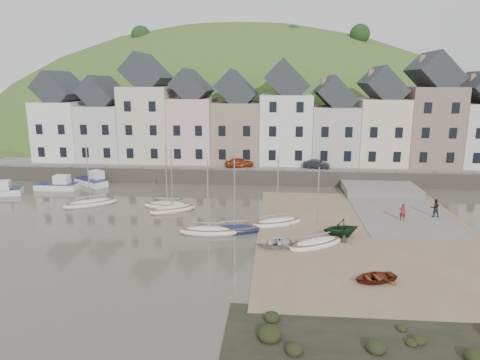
# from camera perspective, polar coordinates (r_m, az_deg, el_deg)

# --- Properties ---
(ground) EXTENTS (160.00, 160.00, 0.00)m
(ground) POSITION_cam_1_polar(r_m,az_deg,el_deg) (36.10, -0.81, -6.77)
(ground) COLOR #4C463B
(ground) RESTS_ON ground
(quay_land) EXTENTS (90.00, 30.00, 1.50)m
(quay_land) POSITION_cam_1_polar(r_m,az_deg,el_deg) (66.90, 1.88, 3.05)
(quay_land) COLOR #405F26
(quay_land) RESTS_ON ground
(quay_street) EXTENTS (70.00, 7.00, 0.10)m
(quay_street) POSITION_cam_1_polar(r_m,az_deg,el_deg) (55.46, 1.26, 1.86)
(quay_street) COLOR slate
(quay_street) RESTS_ON quay_land
(seawall) EXTENTS (70.00, 1.20, 1.80)m
(seawall) POSITION_cam_1_polar(r_m,az_deg,el_deg) (52.17, 1.02, 0.43)
(seawall) COLOR slate
(seawall) RESTS_ON ground
(beach) EXTENTS (18.00, 26.00, 0.06)m
(beach) POSITION_cam_1_polar(r_m,az_deg,el_deg) (36.73, 16.66, -6.93)
(beach) COLOR #7D634C
(beach) RESTS_ON ground
(slipway) EXTENTS (8.00, 18.00, 0.12)m
(slipway) POSITION_cam_1_polar(r_m,az_deg,el_deg) (45.07, 19.63, -3.44)
(slipway) COLOR slate
(slipway) RESTS_ON ground
(hillside) EXTENTS (134.40, 84.00, 84.00)m
(hillside) POSITION_cam_1_polar(r_m,az_deg,el_deg) (98.90, -0.25, -4.88)
(hillside) COLOR #405F26
(hillside) RESTS_ON ground
(townhouse_terrace) EXTENTS (61.05, 8.00, 13.93)m
(townhouse_terrace) POSITION_cam_1_polar(r_m,az_deg,el_deg) (58.06, 3.26, 8.09)
(townhouse_terrace) COLOR white
(townhouse_terrace) RESTS_ON quay_land
(sailboat_0) EXTENTS (5.23, 4.29, 6.32)m
(sailboat_0) POSITION_cam_1_polar(r_m,az_deg,el_deg) (45.74, -19.17, -2.91)
(sailboat_0) COLOR white
(sailboat_0) RESTS_ON ground
(sailboat_1) EXTENTS (4.72, 1.63, 6.32)m
(sailboat_1) POSITION_cam_1_polar(r_m,az_deg,el_deg) (43.14, -9.57, -3.29)
(sailboat_1) COLOR white
(sailboat_1) RESTS_ON ground
(sailboat_2) EXTENTS (4.70, 3.75, 6.32)m
(sailboat_2) POSITION_cam_1_polar(r_m,az_deg,el_deg) (41.76, -8.87, -3.81)
(sailboat_2) COLOR beige
(sailboat_2) RESTS_ON ground
(sailboat_3) EXTENTS (4.88, 1.64, 6.32)m
(sailboat_3) POSITION_cam_1_polar(r_m,az_deg,el_deg) (35.45, -4.18, -6.73)
(sailboat_3) COLOR white
(sailboat_3) RESTS_ON ground
(sailboat_4) EXTENTS (4.81, 3.39, 6.32)m
(sailboat_4) POSITION_cam_1_polar(r_m,az_deg,el_deg) (37.57, 4.92, -5.59)
(sailboat_4) COLOR white
(sailboat_4) RESTS_ON ground
(sailboat_5) EXTENTS (4.47, 2.33, 6.32)m
(sailboat_5) POSITION_cam_1_polar(r_m,az_deg,el_deg) (35.74, -0.72, -6.52)
(sailboat_5) COLOR #141C40
(sailboat_5) RESTS_ON ground
(sailboat_6) EXTENTS (4.80, 3.91, 6.32)m
(sailboat_6) POSITION_cam_1_polar(r_m,az_deg,el_deg) (33.21, 10.03, -8.27)
(sailboat_6) COLOR white
(sailboat_6) RESTS_ON ground
(motorboat_0) EXTENTS (4.72, 1.87, 1.70)m
(motorboat_0) POSITION_cam_1_polar(r_m,az_deg,el_deg) (53.78, -22.93, -0.57)
(motorboat_0) COLOR white
(motorboat_0) RESTS_ON ground
(motorboat_2) EXTENTS (4.76, 4.03, 1.70)m
(motorboat_2) POSITION_cam_1_polar(r_m,az_deg,el_deg) (54.73, -18.93, -0.03)
(motorboat_2) COLOR white
(motorboat_2) RESTS_ON ground
(rowboat_white) EXTENTS (3.57, 2.89, 0.65)m
(rowboat_white) POSITION_cam_1_polar(r_m,az_deg,el_deg) (32.66, 4.83, -8.25)
(rowboat_white) COLOR silver
(rowboat_white) RESTS_ON beach
(rowboat_green) EXTENTS (3.65, 3.40, 1.57)m
(rowboat_green) POSITION_cam_1_polar(r_m,az_deg,el_deg) (35.20, 13.18, -6.19)
(rowboat_green) COLOR black
(rowboat_green) RESTS_ON beach
(rowboat_red) EXTENTS (3.23, 2.74, 0.57)m
(rowboat_red) POSITION_cam_1_polar(r_m,az_deg,el_deg) (28.51, 17.36, -12.17)
(rowboat_red) COLOR maroon
(rowboat_red) RESTS_ON beach
(person_red) EXTENTS (0.57, 0.39, 1.55)m
(person_red) POSITION_cam_1_polar(r_m,az_deg,el_deg) (40.85, 20.70, -3.95)
(person_red) COLOR maroon
(person_red) RESTS_ON slipway
(person_dark) EXTENTS (0.84, 0.67, 1.65)m
(person_dark) POSITION_cam_1_polar(r_m,az_deg,el_deg) (43.04, 24.38, -3.38)
(person_dark) COLOR black
(person_dark) RESTS_ON slipway
(car_left) EXTENTS (3.82, 2.47, 1.21)m
(car_left) POSITION_cam_1_polar(r_m,az_deg,el_deg) (54.44, -0.05, 2.35)
(car_left) COLOR maroon
(car_left) RESTS_ON quay_street
(car_right) EXTENTS (3.42, 1.67, 1.08)m
(car_right) POSITION_cam_1_polar(r_m,az_deg,el_deg) (54.50, 10.08, 2.10)
(car_right) COLOR black
(car_right) RESTS_ON quay_street
(shore_rocks) EXTENTS (14.00, 6.00, 0.76)m
(shore_rocks) POSITION_cam_1_polar(r_m,az_deg,el_deg) (22.77, 19.12, -19.70)
(shore_rocks) COLOR black
(shore_rocks) RESTS_ON ground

